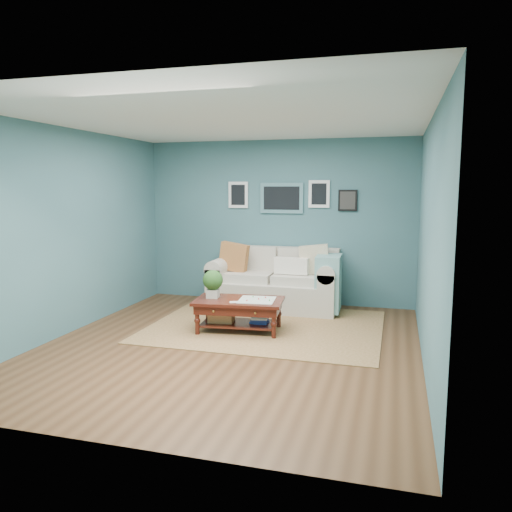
% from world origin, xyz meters
% --- Properties ---
extents(room_shell, '(5.00, 5.02, 2.70)m').
position_xyz_m(room_shell, '(0.00, 0.06, 1.36)').
color(room_shell, brown).
rests_on(room_shell, ground).
extents(area_rug, '(3.15, 2.52, 0.01)m').
position_xyz_m(area_rug, '(0.21, 0.94, 0.01)').
color(area_rug, brown).
rests_on(area_rug, ground).
extents(loveseat, '(2.07, 0.94, 1.07)m').
position_xyz_m(loveseat, '(0.16, 2.03, 0.43)').
color(loveseat, beige).
rests_on(loveseat, ground).
extents(coffee_table, '(1.24, 0.80, 0.82)m').
position_xyz_m(coffee_table, '(-0.14, 0.62, 0.36)').
color(coffee_table, '#35110A').
rests_on(coffee_table, ground).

